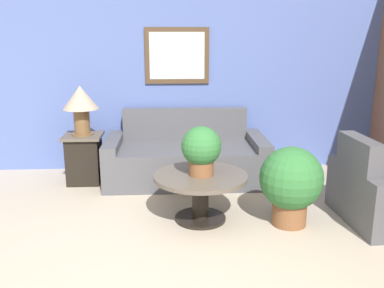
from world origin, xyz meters
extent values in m
cube|color=#5166A8|center=(0.00, 3.27, 1.30)|extent=(7.52, 0.06, 2.60)
cube|color=#4C3823|center=(0.07, 3.23, 1.52)|extent=(0.84, 0.03, 0.72)
cube|color=#B2BCC6|center=(0.07, 3.22, 1.52)|extent=(0.72, 0.01, 0.60)
cube|color=#4C4C51|center=(0.16, 2.69, 0.23)|extent=(1.62, 0.98, 0.45)
cube|color=#4C4C51|center=(0.16, 3.10, 0.65)|extent=(1.62, 0.16, 0.40)
cube|color=#4C4C51|center=(-0.74, 2.69, 0.28)|extent=(0.18, 0.98, 0.55)
cube|color=#4C4C51|center=(1.07, 2.69, 0.28)|extent=(0.18, 0.98, 0.55)
cube|color=#4C4C51|center=(1.76, 1.37, 0.65)|extent=(0.20, 0.64, 0.40)
cube|color=#4C4C51|center=(2.11, 1.79, 0.28)|extent=(0.92, 0.23, 0.55)
cylinder|color=black|center=(0.26, 1.50, 0.01)|extent=(0.51, 0.51, 0.03)
cylinder|color=black|center=(0.26, 1.50, 0.23)|extent=(0.17, 0.17, 0.40)
cylinder|color=brown|center=(0.26, 1.50, 0.45)|extent=(0.92, 0.92, 0.04)
cube|color=black|center=(-1.10, 2.69, 0.29)|extent=(0.39, 0.39, 0.57)
cube|color=brown|center=(-1.10, 2.69, 0.59)|extent=(0.46, 0.46, 0.03)
cylinder|color=brown|center=(-1.10, 2.69, 0.62)|extent=(0.27, 0.27, 0.02)
cylinder|color=brown|center=(-1.10, 2.69, 0.78)|extent=(0.19, 0.19, 0.30)
cone|color=gray|center=(-1.10, 2.69, 1.06)|extent=(0.43, 0.43, 0.28)
cylinder|color=brown|center=(0.26, 1.49, 0.54)|extent=(0.24, 0.24, 0.14)
sphere|color=#2D6B33|center=(0.26, 1.49, 0.76)|extent=(0.38, 0.38, 0.38)
cylinder|color=brown|center=(1.11, 1.35, 0.12)|extent=(0.33, 0.33, 0.24)
sphere|color=#2D6B33|center=(1.11, 1.35, 0.47)|extent=(0.61, 0.61, 0.61)
camera|label=1|loc=(-0.03, -2.44, 1.80)|focal=40.00mm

